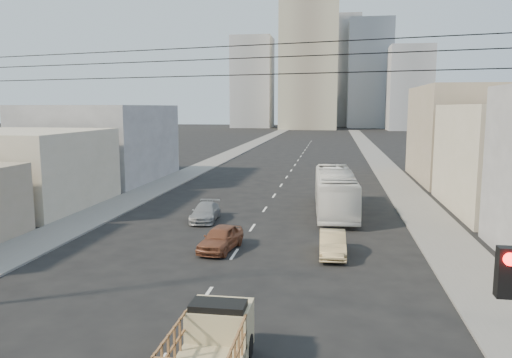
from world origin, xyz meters
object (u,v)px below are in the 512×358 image
(sedan_grey, at_px, (205,212))
(city_bus, at_px, (335,191))
(flatbed_pickup, at_px, (212,340))
(sedan_tan, at_px, (332,244))
(sedan_brown, at_px, (221,238))

(sedan_grey, bearing_deg, city_bus, 20.29)
(flatbed_pickup, height_order, sedan_tan, flatbed_pickup)
(city_bus, height_order, sedan_tan, city_bus)
(city_bus, bearing_deg, sedan_grey, -158.32)
(city_bus, height_order, sedan_brown, city_bus)
(city_bus, distance_m, sedan_grey, 9.79)
(flatbed_pickup, distance_m, city_bus, 23.87)
(city_bus, bearing_deg, sedan_tan, -93.48)
(sedan_tan, xyz_separation_m, sedan_grey, (-8.74, 6.92, -0.04))
(flatbed_pickup, height_order, city_bus, city_bus)
(flatbed_pickup, xyz_separation_m, city_bus, (3.56, 23.60, 0.52))
(sedan_brown, bearing_deg, city_bus, 68.79)
(sedan_grey, bearing_deg, flatbed_pickup, -79.05)
(sedan_grey, bearing_deg, sedan_brown, -73.02)
(flatbed_pickup, distance_m, sedan_brown, 12.98)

